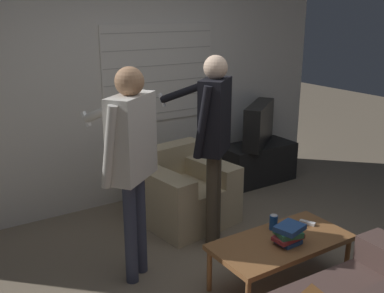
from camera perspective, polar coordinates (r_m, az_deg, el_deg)
name	(u,v)px	position (r m, az deg, el deg)	size (l,w,h in m)	color
ground_plane	(243,281)	(3.81, 6.48, -16.66)	(16.00, 16.00, 0.00)	#7F705B
wall_back	(130,88)	(4.97, -7.84, 7.34)	(5.20, 0.08, 2.55)	silver
armchair_beige	(182,192)	(4.64, -1.22, -5.76)	(0.95, 0.94, 0.74)	#C6B289
coffee_table	(281,244)	(3.64, 11.24, -12.07)	(1.11, 0.54, 0.39)	brown
tv_stand	(257,163)	(5.75, 8.28, -2.04)	(0.95, 0.46, 0.49)	black
tv	(259,124)	(5.61, 8.47, 2.81)	(0.80, 0.68, 0.52)	black
person_left_standing	(131,149)	(3.42, -7.77, -0.27)	(0.55, 0.86, 1.72)	#33384C
person_right_standing	(213,128)	(3.96, 2.72, 2.35)	(0.49, 0.83, 1.74)	#4C4233
book_stack	(289,234)	(3.55, 12.19, -10.78)	(0.25, 0.21, 0.15)	#284C89
soda_can	(273,222)	(3.74, 10.31, -9.44)	(0.07, 0.07, 0.13)	#194C9E
spare_remote	(307,223)	(3.90, 14.44, -9.36)	(0.09, 0.13, 0.02)	white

